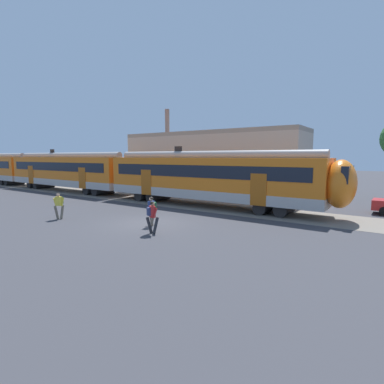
{
  "coord_description": "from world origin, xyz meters",
  "views": [
    {
      "loc": [
        11.81,
        -12.67,
        3.91
      ],
      "look_at": [
        0.84,
        3.23,
        1.6
      ],
      "focal_mm": 28.0,
      "sensor_mm": 36.0,
      "label": 1
    }
  ],
  "objects_px": {
    "commuter_train": "(71,171)",
    "pedestrian_navy": "(152,209)",
    "pedestrian_yellow": "(59,203)",
    "pedestrian_red": "(152,215)"
  },
  "relations": [
    {
      "from": "commuter_train",
      "to": "pedestrian_navy",
      "type": "distance_m",
      "value": 20.4
    },
    {
      "from": "pedestrian_yellow",
      "to": "pedestrian_red",
      "type": "distance_m",
      "value": 7.23
    },
    {
      "from": "commuter_train",
      "to": "pedestrian_yellow",
      "type": "bearing_deg",
      "value": -36.09
    },
    {
      "from": "pedestrian_navy",
      "to": "pedestrian_red",
      "type": "distance_m",
      "value": 1.73
    },
    {
      "from": "pedestrian_navy",
      "to": "pedestrian_yellow",
      "type": "bearing_deg",
      "value": -162.75
    },
    {
      "from": "pedestrian_yellow",
      "to": "pedestrian_red",
      "type": "bearing_deg",
      "value": 4.72
    },
    {
      "from": "pedestrian_red",
      "to": "pedestrian_yellow",
      "type": "bearing_deg",
      "value": -175.28
    },
    {
      "from": "commuter_train",
      "to": "pedestrian_navy",
      "type": "bearing_deg",
      "value": -21.66
    },
    {
      "from": "commuter_train",
      "to": "pedestrian_yellow",
      "type": "relative_size",
      "value": 33.99
    },
    {
      "from": "commuter_train",
      "to": "pedestrian_navy",
      "type": "height_order",
      "value": "commuter_train"
    }
  ]
}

